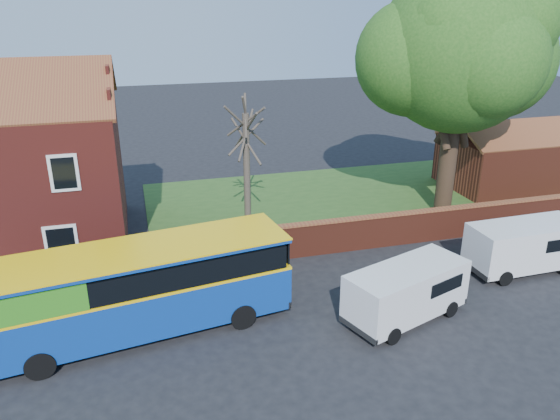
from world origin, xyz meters
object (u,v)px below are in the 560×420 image
object	(u,v)px
van_far	(525,245)
bus	(127,289)
van_near	(407,290)
large_tree	(459,54)

from	to	relation	value
van_far	bus	bearing A→B (deg)	-179.65
van_near	large_tree	distance (m)	13.57
bus	large_tree	xyz separation A→B (m)	(16.60, 7.58, 6.50)
van_near	large_tree	world-z (taller)	large_tree
van_far	large_tree	world-z (taller)	large_tree
van_far	large_tree	bearing A→B (deg)	85.54
bus	van_near	world-z (taller)	bus
large_tree	van_near	bearing A→B (deg)	-127.30
bus	van_far	size ratio (longest dim) A/B	2.20
bus	van_far	bearing A→B (deg)	-7.20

